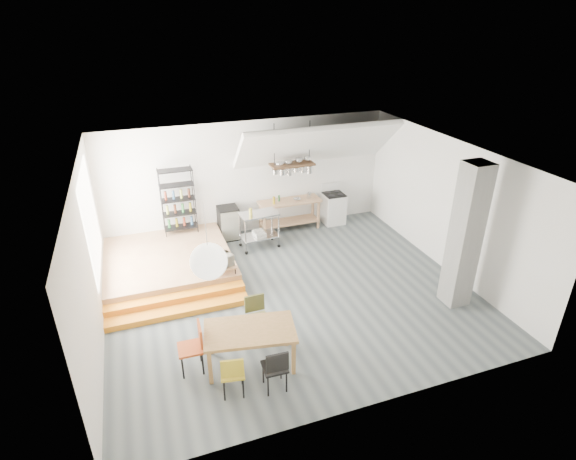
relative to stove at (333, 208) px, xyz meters
name	(u,v)px	position (x,y,z in m)	size (l,w,h in m)	color
floor	(291,293)	(-2.50, -3.16, -0.48)	(8.00, 8.00, 0.00)	#4A5356
wall_back	(248,178)	(-2.50, 0.34, 1.12)	(8.00, 0.04, 3.20)	silver
wall_left	(89,261)	(-6.50, -3.16, 1.12)	(0.04, 7.00, 3.20)	silver
wall_right	(447,206)	(1.50, -3.16, 1.12)	(0.04, 7.00, 3.20)	silver
ceiling	(291,157)	(-2.50, -3.16, 2.72)	(8.00, 7.00, 0.02)	white
slope_ceiling	(317,144)	(-0.70, -0.26, 2.07)	(4.40, 1.80, 0.15)	white
window_pane	(91,220)	(-6.48, -1.66, 1.32)	(0.02, 2.50, 2.20)	white
platform	(169,262)	(-5.00, -1.16, -0.28)	(3.00, 3.00, 0.40)	#A47452
step_lower	(179,311)	(-5.00, -3.11, -0.41)	(3.00, 0.35, 0.13)	orange
step_upper	(177,299)	(-5.00, -2.76, -0.35)	(3.00, 0.35, 0.27)	orange
concrete_column	(465,237)	(0.80, -4.66, 1.12)	(0.50, 0.50, 3.20)	gray
kitchen_counter	(289,210)	(-1.40, -0.01, 0.15)	(1.80, 0.60, 0.91)	#A47452
stove	(333,208)	(0.00, 0.00, 0.00)	(0.60, 0.60, 1.18)	white
pot_rack	(293,167)	(-1.37, -0.23, 1.50)	(1.20, 0.50, 1.43)	#452F1B
wire_shelving	(178,200)	(-4.50, 0.04, 0.85)	(0.88, 0.38, 1.80)	black
microwave_shelf	(222,267)	(-3.90, -2.41, 0.07)	(0.60, 0.40, 0.16)	#A47452
paper_lantern	(209,261)	(-4.54, -4.95, 1.72)	(0.60, 0.60, 0.60)	white
dining_table	(250,333)	(-3.95, -5.05, 0.20)	(1.74, 1.17, 0.76)	olive
chair_mustard	(233,372)	(-4.43, -5.70, 0.03)	(0.45, 0.45, 0.85)	#AC941D
chair_black	(276,366)	(-3.73, -5.83, 0.04)	(0.41, 0.41, 0.87)	black
chair_olive	(256,314)	(-3.64, -4.38, 0.06)	(0.42, 0.42, 0.91)	brown
chair_red	(194,344)	(-4.91, -4.87, 0.08)	(0.45, 0.45, 0.94)	#C54C1C
rolling_cart	(259,225)	(-2.54, -0.78, 0.17)	(1.06, 0.65, 1.00)	silver
mini_fridge	(229,223)	(-3.20, 0.04, -0.02)	(0.55, 0.55, 0.93)	black
microwave	(221,261)	(-3.90, -2.41, 0.22)	(0.49, 0.33, 0.27)	beige
bowl	(297,199)	(-1.19, -0.06, 0.46)	(0.21, 0.21, 0.05)	silver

